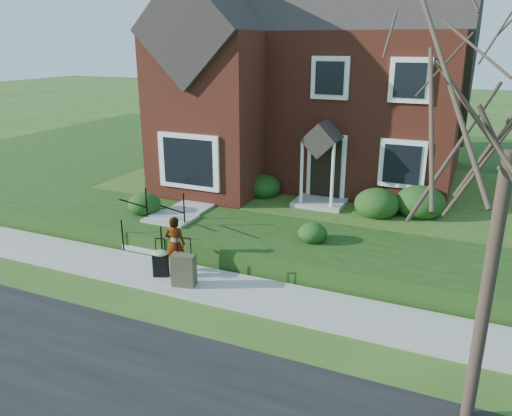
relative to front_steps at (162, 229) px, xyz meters
The scene contains 10 objects.
ground 3.14m from the front_steps, 36.42° to the right, with size 120.00×120.00×0.00m, color #2D5119.
sidewalk 3.14m from the front_steps, 36.42° to the right, with size 60.00×1.60×0.08m, color #9E9B93.
terrace 11.15m from the front_steps, 54.33° to the left, with size 44.00×20.00×0.60m, color #1A3D10.
walkway 3.16m from the front_steps, 90.00° to the left, with size 1.20×6.00×0.06m, color #9E9B93.
main_house 9.41m from the front_steps, 73.56° to the left, with size 10.40×10.20×9.40m.
front_steps is the anchor object (origin of this frame).
foundation_shrubs 4.34m from the front_steps, 47.75° to the left, with size 9.85×4.42×1.05m.
woman 2.10m from the front_steps, 46.68° to the right, with size 0.53×0.35×1.45m, color #999999.
suitcase_black 2.32m from the front_steps, 57.14° to the right, with size 0.51×0.46×1.00m.
suitcase_olive 2.98m from the front_steps, 46.32° to the right, with size 0.61×0.42×1.21m.
Camera 1 is at (5.51, -9.53, 5.68)m, focal length 35.00 mm.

